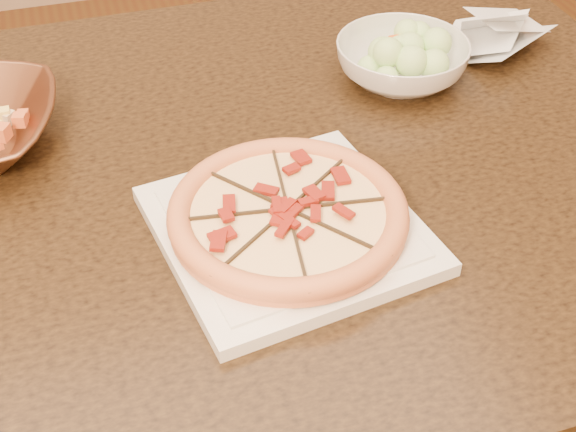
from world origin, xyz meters
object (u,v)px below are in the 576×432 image
dining_table (169,235)px  salad_bowl (402,62)px  plate (288,229)px  pizza (288,213)px

dining_table → salad_bowl: 0.43m
dining_table → salad_bowl: (0.39, 0.14, 0.12)m
plate → pizza: 0.02m
dining_table → pizza: 0.23m
pizza → dining_table: bearing=129.5°
dining_table → plate: plate is taller
pizza → salad_bowl: bearing=47.3°
pizza → salad_bowl: size_ratio=1.41×
dining_table → pizza: (0.12, -0.15, 0.13)m
pizza → plate: bearing=-27.9°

